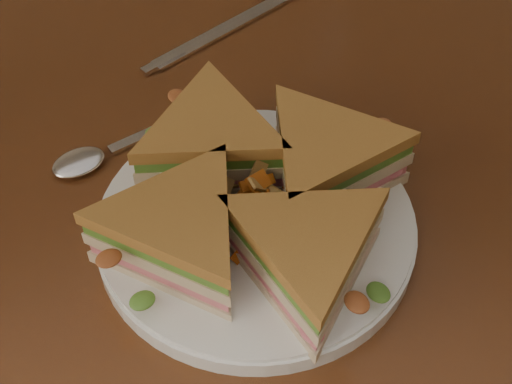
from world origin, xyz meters
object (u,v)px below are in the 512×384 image
sandwich_wedges (256,196)px  spoon (103,153)px  knife (220,33)px  plate (256,226)px  table (201,230)px

sandwich_wedges → spoon: size_ratio=1.50×
knife → plate: bearing=-124.1°
plate → knife: plate is taller
plate → sandwich_wedges: bearing=88.2°
table → knife: (0.12, 0.15, 0.10)m
table → knife: 0.21m
plate → sandwich_wedges: (0.00, 0.00, 0.04)m
table → sandwich_wedges: bearing=-88.1°
plate → knife: (0.11, 0.24, -0.01)m
sandwich_wedges → knife: bearing=65.3°
sandwich_wedges → knife: size_ratio=1.29×
spoon → table: bearing=-39.0°
table → plate: plate is taller
table → spoon: size_ratio=6.52×
table → knife: knife is taller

